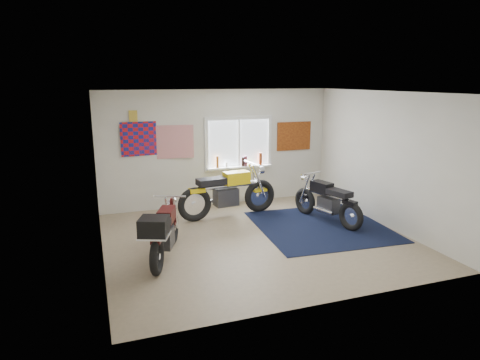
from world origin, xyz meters
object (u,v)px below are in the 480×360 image
object	(u,v)px
yellow_triumph	(228,194)
maroon_tourer	(163,233)
navy_rug	(321,226)
black_chrome_bike	(327,202)

from	to	relation	value
yellow_triumph	maroon_tourer	distance (m)	2.58
navy_rug	black_chrome_bike	distance (m)	0.55
navy_rug	black_chrome_bike	world-z (taller)	black_chrome_bike
navy_rug	black_chrome_bike	size ratio (longest dim) A/B	1.39
navy_rug	yellow_triumph	bearing A→B (deg)	140.95
navy_rug	black_chrome_bike	bearing A→B (deg)	41.79
navy_rug	yellow_triumph	world-z (taller)	yellow_triumph
yellow_triumph	black_chrome_bike	xyz separation A→B (m)	(1.84, -1.04, -0.08)
yellow_triumph	maroon_tourer	world-z (taller)	yellow_triumph
navy_rug	maroon_tourer	world-z (taller)	maroon_tourer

